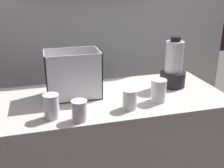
# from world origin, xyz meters

# --- Properties ---
(counter) EXTENTS (1.40, 0.64, 0.90)m
(counter) POSITION_xyz_m (0.00, 0.00, 0.45)
(counter) COLOR beige
(counter) RESTS_ON ground_plane
(back_wall_unit) EXTENTS (2.60, 0.24, 2.50)m
(back_wall_unit) POSITION_xyz_m (0.00, 0.77, 1.26)
(back_wall_unit) COLOR silver
(back_wall_unit) RESTS_ON ground_plane
(carrot_display_bin) EXTENTS (0.32, 0.21, 0.28)m
(carrot_display_bin) POSITION_xyz_m (-0.22, 0.07, 0.99)
(carrot_display_bin) COLOR white
(carrot_display_bin) RESTS_ON counter
(blender_pitcher) EXTENTS (0.17, 0.17, 0.33)m
(blender_pitcher) POSITION_xyz_m (0.44, 0.06, 1.03)
(blender_pitcher) COLOR black
(blender_pitcher) RESTS_ON counter
(juice_cup_beet_far_left) EXTENTS (0.08, 0.08, 0.13)m
(juice_cup_beet_far_left) POSITION_xyz_m (-0.37, -0.19, 0.96)
(juice_cup_beet_far_left) COLOR white
(juice_cup_beet_far_left) RESTS_ON counter
(juice_cup_orange_left) EXTENTS (0.08, 0.08, 0.11)m
(juice_cup_orange_left) POSITION_xyz_m (-0.24, -0.25, 0.95)
(juice_cup_orange_left) COLOR white
(juice_cup_orange_left) RESTS_ON counter
(juice_cup_orange_middle) EXTENTS (0.08, 0.08, 0.11)m
(juice_cup_orange_middle) POSITION_xyz_m (0.05, -0.19, 0.95)
(juice_cup_orange_middle) COLOR white
(juice_cup_orange_middle) RESTS_ON counter
(juice_cup_pomegranate_right) EXTENTS (0.09, 0.09, 0.13)m
(juice_cup_pomegranate_right) POSITION_xyz_m (0.24, -0.14, 0.96)
(juice_cup_pomegranate_right) COLOR white
(juice_cup_pomegranate_right) RESTS_ON counter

